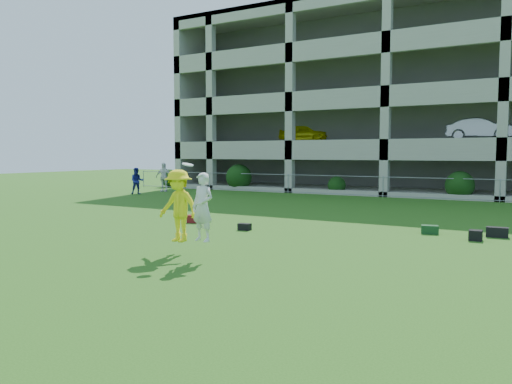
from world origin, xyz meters
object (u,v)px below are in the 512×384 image
Objects in this scene: crate_d at (476,235)px; parking_garage at (418,104)px; bystander_b at (164,177)px; bystander_a at (137,181)px; frisbee_contest at (183,206)px.

parking_garage is (-6.20, 21.52, 5.86)m from crate_d.
bystander_b is 0.06× the size of parking_garage.
bystander_a is 21.17m from crate_d.
bystander_b reaches higher than bystander_a.
crate_d is (19.81, -7.44, -0.66)m from bystander_a.
bystander_b is 0.96× the size of frisbee_contest.
frisbee_contest is at bearing -136.32° from crate_d.
bystander_b is (0.08, 2.40, 0.13)m from bystander_a.
bystander_a is 2.40m from bystander_b.
bystander_a is at bearing -108.26° from bystander_b.
frisbee_contest is at bearing -86.59° from bystander_a.
frisbee_contest is at bearing -89.59° from parking_garage.
bystander_b is 5.38× the size of crate_d.
bystander_a reaches higher than crate_d.
crate_d is (19.73, -9.83, -0.79)m from bystander_b.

